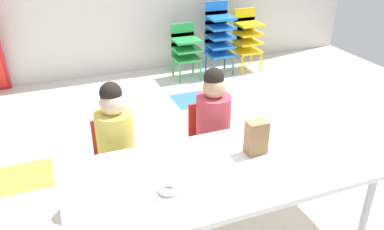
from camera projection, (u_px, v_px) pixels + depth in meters
The scene contains 10 objects.
ground_plane at pixel (201, 173), 3.24m from camera, with size 6.63×5.12×0.02m.
craft_table at pixel (221, 173), 2.36m from camera, with size 1.85×0.82×0.55m.
seated_child_near_camera at pixel (115, 132), 2.70m from camera, with size 0.32×0.31×0.92m.
seated_child_middle_seat at pixel (213, 115), 2.94m from camera, with size 0.32×0.31×0.92m.
kid_chair_green_stack at pixel (185, 47), 4.99m from camera, with size 0.32×0.30×0.68m.
kid_chair_blue_stack at pixel (219, 34), 5.08m from camera, with size 0.32×0.30×0.92m.
kid_chair_yellow_stack at pixel (247, 36), 5.24m from camera, with size 0.32×0.30×0.80m.
paper_bag_brown at pixel (256, 137), 2.44m from camera, with size 0.13×0.09×0.22m, color #9E754C.
paper_plate_near_edge at pixel (168, 192), 2.13m from camera, with size 0.18×0.18×0.01m, color white.
donut_powdered_on_plate at pixel (168, 189), 2.12m from camera, with size 0.12×0.12×0.03m, color white.
Camera 1 is at (-1.04, -2.47, 1.88)m, focal length 36.81 mm.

